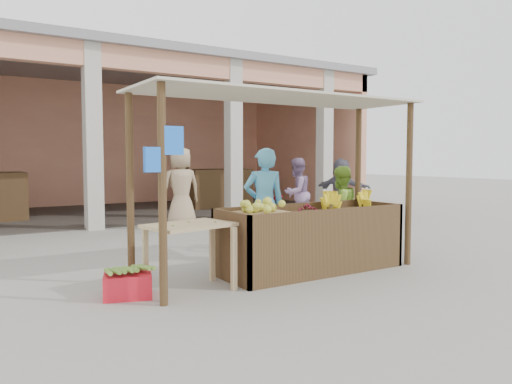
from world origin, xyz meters
TOP-DOWN VIEW (x-y plane):
  - ground at (0.00, 0.00)m, footprint 60.00×60.00m
  - market_building at (0.05, 8.93)m, footprint 14.40×6.40m
  - fruit_stall at (0.50, 0.00)m, footprint 2.60×0.95m
  - stall_awning at (-0.01, 0.06)m, footprint 4.09×1.35m
  - banana_heap at (1.18, 0.05)m, footprint 1.23×0.67m
  - melon_tray at (-0.28, 0.05)m, footprint 0.71×0.61m
  - berry_heap at (0.45, 0.03)m, footprint 0.39×0.32m
  - side_table at (-1.36, -0.05)m, footprint 1.09×0.84m
  - papaya_pile at (-1.36, -0.05)m, footprint 0.70×0.40m
  - red_crate at (-2.08, 0.04)m, footprint 0.61×0.52m
  - plantain_bundle at (-2.08, 0.04)m, footprint 0.41×0.29m
  - produce_sacks at (2.89, 5.25)m, footprint 0.94×0.71m
  - vendor_blue at (0.29, 0.86)m, footprint 0.82×0.71m
  - vendor_green at (1.81, 0.86)m, footprint 0.74×0.46m
  - motorcycle at (0.90, 2.12)m, footprint 1.19×1.88m
  - shopper_c at (0.63, 4.70)m, footprint 0.98×0.65m
  - shopper_d at (4.70, 4.03)m, footprint 1.13×1.63m
  - shopper_f at (2.88, 3.49)m, footprint 0.93×0.67m

SIDE VIEW (x-z plane):
  - ground at x=0.00m, z-range 0.00..0.00m
  - red_crate at x=-2.08m, z-range 0.00..0.27m
  - produce_sacks at x=2.89m, z-range 0.00..0.57m
  - plantain_bundle at x=-2.08m, z-range 0.27..0.35m
  - fruit_stall at x=0.50m, z-range 0.00..0.80m
  - motorcycle at x=0.90m, z-range 0.00..0.93m
  - side_table at x=-1.36m, z-range 0.26..1.06m
  - vendor_green at x=1.81m, z-range 0.00..1.50m
  - shopper_d at x=4.70m, z-range 0.00..1.63m
  - shopper_f at x=2.88m, z-range 0.00..1.71m
  - berry_heap at x=0.45m, z-range 0.80..0.93m
  - melon_tray at x=-0.28m, z-range 0.79..0.99m
  - papaya_pile at x=-1.36m, z-range 0.80..1.00m
  - banana_heap at x=1.18m, z-range 0.80..1.02m
  - vendor_blue at x=0.29m, z-range 0.00..1.83m
  - shopper_c at x=0.63m, z-range 0.00..1.99m
  - stall_awning at x=-0.01m, z-range 0.78..3.17m
  - market_building at x=0.05m, z-range 0.60..4.80m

